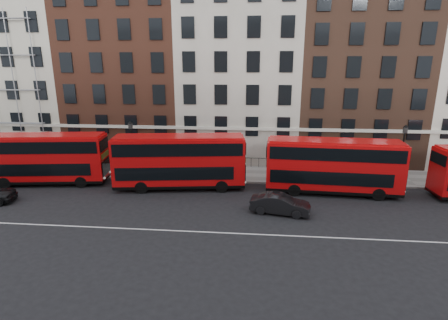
# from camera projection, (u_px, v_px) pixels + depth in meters

# --- Properties ---
(ground) EXTENTS (120.00, 120.00, 0.00)m
(ground) POSITION_uv_depth(u_px,v_px,m) (225.00, 220.00, 24.80)
(ground) COLOR black
(ground) RESTS_ON ground
(pavement) EXTENTS (80.00, 5.00, 0.15)m
(pavement) POSITION_uv_depth(u_px,v_px,m) (235.00, 174.00, 34.85)
(pavement) COLOR slate
(pavement) RESTS_ON ground
(kerb) EXTENTS (80.00, 0.30, 0.16)m
(kerb) POSITION_uv_depth(u_px,v_px,m) (233.00, 182.00, 32.45)
(kerb) COLOR gray
(kerb) RESTS_ON ground
(road_centre_line) EXTENTS (70.00, 0.12, 0.01)m
(road_centre_line) POSITION_uv_depth(u_px,v_px,m) (222.00, 233.00, 22.89)
(road_centre_line) COLOR white
(road_centre_line) RESTS_ON ground
(building_terrace) EXTENTS (64.00, 11.95, 22.00)m
(building_terrace) POSITION_uv_depth(u_px,v_px,m) (237.00, 67.00, 39.21)
(building_terrace) COLOR #B8B29F
(building_terrace) RESTS_ON ground
(bus_a) EXTENTS (11.22, 4.02, 4.62)m
(bus_a) POSITION_uv_depth(u_px,v_px,m) (43.00, 158.00, 31.51)
(bus_a) COLOR red
(bus_a) RESTS_ON ground
(bus_b) EXTENTS (11.55, 4.19, 4.75)m
(bus_b) POSITION_uv_depth(u_px,v_px,m) (179.00, 161.00, 30.36)
(bus_b) COLOR red
(bus_b) RESTS_ON ground
(bus_c) EXTENTS (11.17, 3.26, 4.64)m
(bus_c) POSITION_uv_depth(u_px,v_px,m) (332.00, 165.00, 29.20)
(bus_c) COLOR red
(bus_c) RESTS_ON ground
(car_front) EXTENTS (4.60, 2.29, 1.45)m
(car_front) POSITION_uv_depth(u_px,v_px,m) (280.00, 204.00, 25.68)
(car_front) COLOR black
(car_front) RESTS_ON ground
(lamp_post_left) EXTENTS (0.44, 0.44, 5.33)m
(lamp_post_left) POSITION_uv_depth(u_px,v_px,m) (132.00, 146.00, 33.50)
(lamp_post_left) COLOR black
(lamp_post_left) RESTS_ON pavement
(lamp_post_right) EXTENTS (0.44, 0.44, 5.33)m
(lamp_post_right) POSITION_uv_depth(u_px,v_px,m) (402.00, 151.00, 31.51)
(lamp_post_right) COLOR black
(lamp_post_right) RESTS_ON pavement
(iron_railings) EXTENTS (6.60, 0.06, 1.00)m
(iron_railings) POSITION_uv_depth(u_px,v_px,m) (236.00, 162.00, 36.80)
(iron_railings) COLOR black
(iron_railings) RESTS_ON pavement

